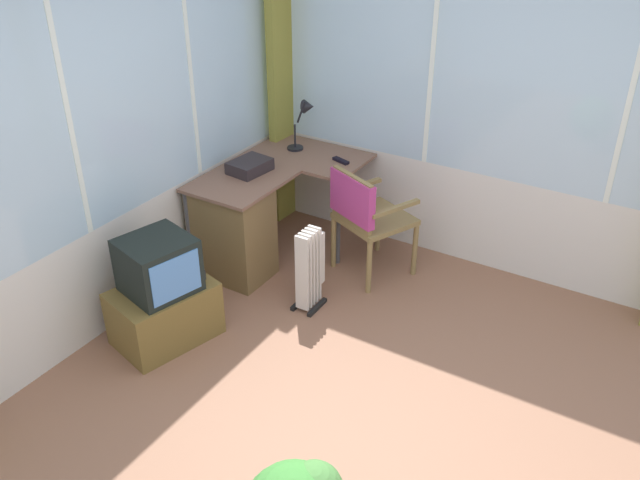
% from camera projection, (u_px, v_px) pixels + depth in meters
% --- Properties ---
extents(ground, '(5.22, 5.02, 0.06)m').
position_uv_depth(ground, '(369.00, 448.00, 3.75)').
color(ground, '#8D5F47').
extents(north_window_panel, '(4.22, 0.07, 2.68)m').
position_uv_depth(north_window_panel, '(70.00, 144.00, 3.98)').
color(north_window_panel, silver).
rests_on(north_window_panel, ground).
extents(east_window_panel, '(0.07, 4.02, 2.68)m').
position_uv_depth(east_window_panel, '(522.00, 102.00, 4.64)').
color(east_window_panel, silver).
rests_on(east_window_panel, ground).
extents(curtain_corner, '(0.29, 0.08, 2.58)m').
position_uv_depth(curtain_corner, '(281.00, 72.00, 5.43)').
color(curtain_corner, olive).
rests_on(curtain_corner, ground).
extents(desk, '(1.32, 0.93, 0.74)m').
position_uv_depth(desk, '(239.00, 224.00, 5.08)').
color(desk, brown).
rests_on(desk, ground).
extents(desk_lamp, '(0.22, 0.19, 0.40)m').
position_uv_depth(desk_lamp, '(305.00, 116.00, 5.37)').
color(desk_lamp, black).
rests_on(desk_lamp, desk).
extents(tv_remote, '(0.09, 0.16, 0.02)m').
position_uv_depth(tv_remote, '(341.00, 161.00, 5.24)').
color(tv_remote, black).
rests_on(tv_remote, desk).
extents(paper_tray, '(0.32, 0.26, 0.09)m').
position_uv_depth(paper_tray, '(250.00, 166.00, 5.07)').
color(paper_tray, '#2A2225').
rests_on(paper_tray, desk).
extents(wooden_armchair, '(0.64, 0.63, 0.86)m').
position_uv_depth(wooden_armchair, '(363.00, 210.00, 4.94)').
color(wooden_armchair, olive).
rests_on(wooden_armchair, ground).
extents(tv_on_stand, '(0.73, 0.59, 0.75)m').
position_uv_depth(tv_on_stand, '(163.00, 296.00, 4.38)').
color(tv_on_stand, brown).
rests_on(tv_on_stand, ground).
extents(space_heater, '(0.26, 0.17, 0.61)m').
position_uv_depth(space_heater, '(311.00, 268.00, 4.72)').
color(space_heater, silver).
rests_on(space_heater, ground).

